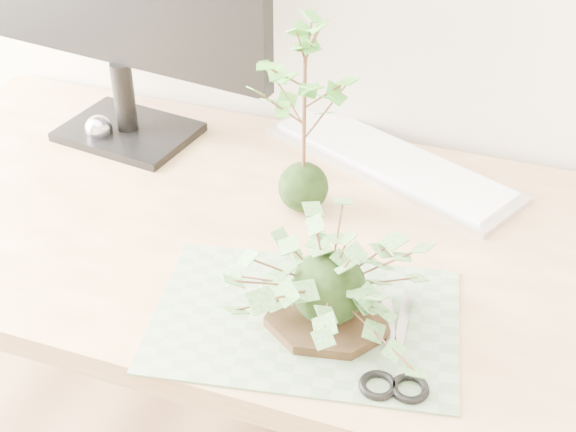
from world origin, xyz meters
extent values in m
cube|color=tan|center=(0.00, 1.23, 0.72)|extent=(1.60, 0.70, 0.04)
cube|color=tan|center=(-0.74, 1.52, 0.35)|extent=(0.06, 0.06, 0.70)
cube|color=#5F7F5B|center=(0.06, 1.04, 0.74)|extent=(0.47, 0.35, 0.00)
cylinder|color=black|center=(0.09, 1.04, 0.75)|extent=(0.21, 0.21, 0.01)
sphere|color=black|center=(0.09, 1.04, 0.81)|extent=(0.10, 0.10, 0.10)
sphere|color=black|center=(-0.03, 1.30, 0.78)|extent=(0.08, 0.08, 0.08)
cylinder|color=#4F2E1D|center=(-0.03, 1.30, 0.90)|extent=(0.01, 0.01, 0.20)
cube|color=silver|center=(0.07, 1.49, 0.75)|extent=(0.51, 0.34, 0.01)
cube|color=white|center=(0.07, 1.49, 0.76)|extent=(0.47, 0.30, 0.01)
cube|color=black|center=(-0.43, 1.42, 0.75)|extent=(0.27, 0.21, 0.02)
cylinder|color=black|center=(-0.43, 1.42, 0.82)|extent=(0.04, 0.04, 0.13)
sphere|color=silver|center=(-0.47, 1.39, 0.77)|extent=(0.05, 0.05, 0.05)
cube|color=gray|center=(0.19, 1.07, 0.75)|extent=(0.05, 0.12, 0.00)
cube|color=gray|center=(0.20, 1.07, 0.75)|extent=(0.03, 0.12, 0.00)
torus|color=black|center=(0.18, 0.96, 0.75)|extent=(0.06, 0.06, 0.01)
torus|color=black|center=(0.22, 0.96, 0.75)|extent=(0.06, 0.06, 0.01)
camera|label=1|loc=(0.32, 0.26, 1.50)|focal=50.00mm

